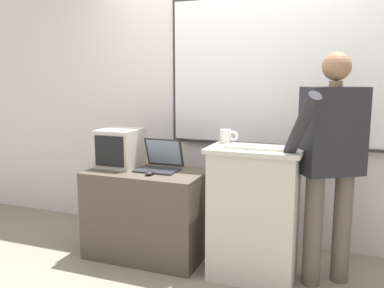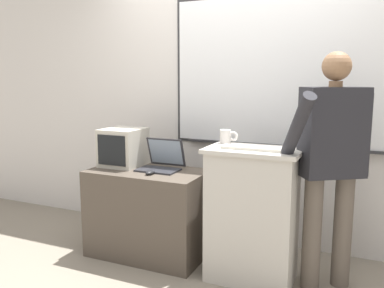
% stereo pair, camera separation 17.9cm
% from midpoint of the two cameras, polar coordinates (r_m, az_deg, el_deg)
% --- Properties ---
extents(back_wall, '(6.40, 0.17, 2.76)m').
position_cam_midpoint_polar(back_wall, '(3.72, 4.88, 7.76)').
color(back_wall, silver).
rests_on(back_wall, ground_plane).
extents(lectern_podium, '(0.67, 0.43, 0.99)m').
position_cam_midpoint_polar(lectern_podium, '(3.05, 6.95, -9.69)').
color(lectern_podium, '#BCB7AD').
rests_on(lectern_podium, ground_plane).
extents(side_desk, '(0.96, 0.55, 0.73)m').
position_cam_midpoint_polar(side_desk, '(3.47, -7.84, -9.65)').
color(side_desk, '#4C4238').
rests_on(side_desk, ground_plane).
extents(person_presenter, '(0.59, 0.72, 1.66)m').
position_cam_midpoint_polar(person_presenter, '(2.96, 17.40, -1.41)').
color(person_presenter, brown).
rests_on(person_presenter, ground_plane).
extents(laptop, '(0.34, 0.30, 0.25)m').
position_cam_midpoint_polar(laptop, '(3.39, -5.92, -2.35)').
color(laptop, '#28282D').
rests_on(laptop, side_desk).
extents(wireless_keyboard, '(0.43, 0.11, 0.02)m').
position_cam_midpoint_polar(wireless_keyboard, '(2.87, 6.91, -0.51)').
color(wireless_keyboard, beige).
rests_on(wireless_keyboard, lectern_podium).
extents(computer_mouse_by_laptop, '(0.06, 0.10, 0.03)m').
position_cam_midpoint_polar(computer_mouse_by_laptop, '(3.22, -7.57, -4.07)').
color(computer_mouse_by_laptop, black).
rests_on(computer_mouse_by_laptop, side_desk).
extents(crt_monitor, '(0.33, 0.35, 0.32)m').
position_cam_midpoint_polar(crt_monitor, '(3.55, -11.48, -0.54)').
color(crt_monitor, '#BCB7A8').
rests_on(crt_monitor, side_desk).
extents(coffee_mug, '(0.14, 0.09, 0.10)m').
position_cam_midpoint_polar(coffee_mug, '(3.12, 3.22, 1.10)').
color(coffee_mug, silver).
rests_on(coffee_mug, lectern_podium).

